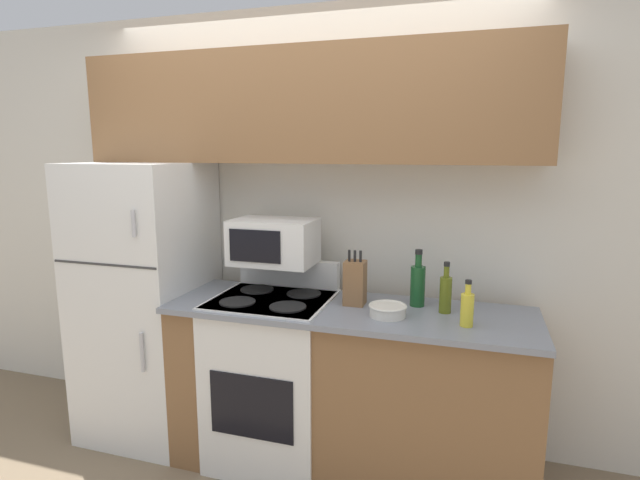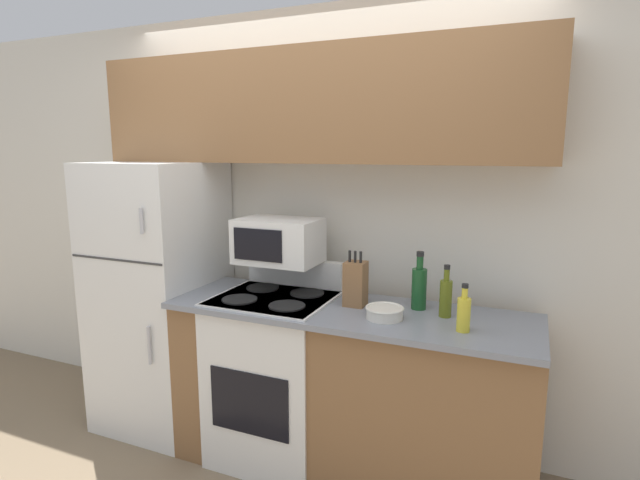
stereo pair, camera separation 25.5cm
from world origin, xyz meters
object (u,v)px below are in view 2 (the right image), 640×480
at_px(refrigerator, 160,295).
at_px(bowl, 385,312).
at_px(microwave, 278,241).
at_px(bottle_olive_oil, 446,297).
at_px(stove, 276,374).
at_px(bottle_cooking_spray, 464,313).
at_px(bottle_wine_green, 419,287).
at_px(knife_block, 356,283).

height_order(refrigerator, bowl, refrigerator).
relative_size(refrigerator, microwave, 3.63).
xyz_separation_m(microwave, bottle_olive_oil, (0.95, -0.06, -0.20)).
height_order(stove, bottle_cooking_spray, bottle_cooking_spray).
relative_size(bottle_wine_green, bottle_olive_oil, 1.15).
relative_size(stove, knife_block, 3.76).
height_order(bowl, bottle_olive_oil, bottle_olive_oil).
xyz_separation_m(stove, bowl, (0.65, -0.08, 0.48)).
height_order(knife_block, bottle_cooking_spray, knife_block).
bearing_deg(microwave, bowl, -16.63).
bearing_deg(knife_block, refrigerator, 179.88).
bearing_deg(bottle_wine_green, microwave, -179.18).
relative_size(knife_block, bowl, 1.56).
distance_m(bowl, bottle_cooking_spray, 0.38).
height_order(bottle_wine_green, bottle_olive_oil, bottle_wine_green).
bearing_deg(knife_block, bottle_cooking_spray, -16.63).
height_order(stove, bottle_olive_oil, bottle_olive_oil).
bearing_deg(bowl, refrigerator, 174.49).
distance_m(knife_block, bottle_olive_oil, 0.46).
bearing_deg(bottle_olive_oil, bottle_cooking_spray, -57.90).
relative_size(stove, bottle_wine_green, 3.68).
relative_size(stove, bowl, 5.88).
xyz_separation_m(microwave, bottle_wine_green, (0.80, 0.01, -0.18)).
bearing_deg(bottle_olive_oil, microwave, 176.34).
relative_size(microwave, knife_block, 1.56).
height_order(refrigerator, bottle_wine_green, refrigerator).
bearing_deg(knife_block, stove, -172.37).
bearing_deg(stove, knife_block, 7.63).
bearing_deg(refrigerator, bowl, -5.51).
height_order(microwave, bowl, microwave).
bearing_deg(microwave, bottle_olive_oil, -3.66).
bearing_deg(bowl, bottle_cooking_spray, -4.35).
bearing_deg(bottle_wine_green, refrigerator, -177.52).
bearing_deg(bottle_cooking_spray, stove, 173.82).
distance_m(refrigerator, bottle_olive_oil, 1.78).
bearing_deg(bottle_olive_oil, bottle_wine_green, 153.74).
distance_m(refrigerator, microwave, 0.92).
xyz_separation_m(stove, bottle_olive_oil, (0.91, 0.06, 0.55)).
height_order(refrigerator, knife_block, refrigerator).
relative_size(stove, bottle_olive_oil, 4.25).
height_order(microwave, bottle_cooking_spray, microwave).
bearing_deg(bottle_cooking_spray, knife_block, 163.37).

